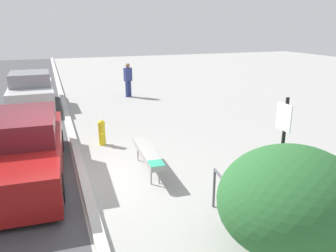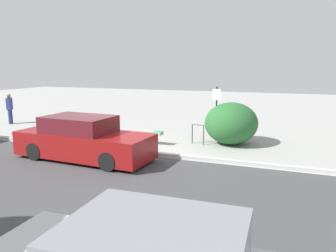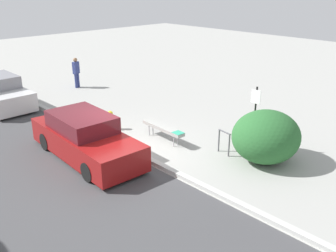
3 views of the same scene
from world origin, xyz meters
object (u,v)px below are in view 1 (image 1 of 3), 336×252
sign_post (282,150)px  pedestrian (128,79)px  bike_rack (219,190)px  parked_car_near (23,149)px  parked_car_far (31,92)px  bench (147,153)px  fire_hydrant (102,132)px

sign_post → pedestrian: bearing=179.9°
bike_rack → sign_post: sign_post is taller
bike_rack → parked_car_near: 4.64m
pedestrian → parked_car_near: 9.05m
pedestrian → parked_car_far: (0.58, -4.43, -0.21)m
bench → fire_hydrant: fire_hydrant is taller
bench → fire_hydrant: (-2.26, -0.74, -0.08)m
bench → pedestrian: pedestrian is taller
pedestrian → parked_car_far: size_ratio=0.41×
pedestrian → parked_car_far: pedestrian is taller
pedestrian → fire_hydrant: bearing=48.6°
pedestrian → bike_rack: bearing=63.9°
bike_rack → bench: bearing=-162.8°
parked_car_near → bench: bearing=77.2°
bench → parked_car_far: 8.57m
pedestrian → parked_car_far: bearing=-13.9°
pedestrian → bench: bearing=58.1°
bike_rack → pedestrian: size_ratio=0.50×
parked_car_far → pedestrian: bearing=96.9°
bench → parked_car_far: size_ratio=0.50×
bike_rack → parked_car_far: bearing=-161.2°
fire_hydrant → pedestrian: bearing=159.9°
bench → parked_car_near: (-0.78, -2.79, 0.18)m
pedestrian → parked_car_near: (7.90, -4.40, -0.22)m
bench → fire_hydrant: size_ratio=2.66×
sign_post → parked_car_near: size_ratio=0.48×
fire_hydrant → parked_car_near: (1.49, -2.06, 0.26)m
bench → pedestrian: size_ratio=1.23×
bike_rack → sign_post: (0.54, 0.88, 0.88)m
fire_hydrant → bench: bearing=18.1°
fire_hydrant → pedestrian: pedestrian is taller
parked_car_near → sign_post: bearing=53.4°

